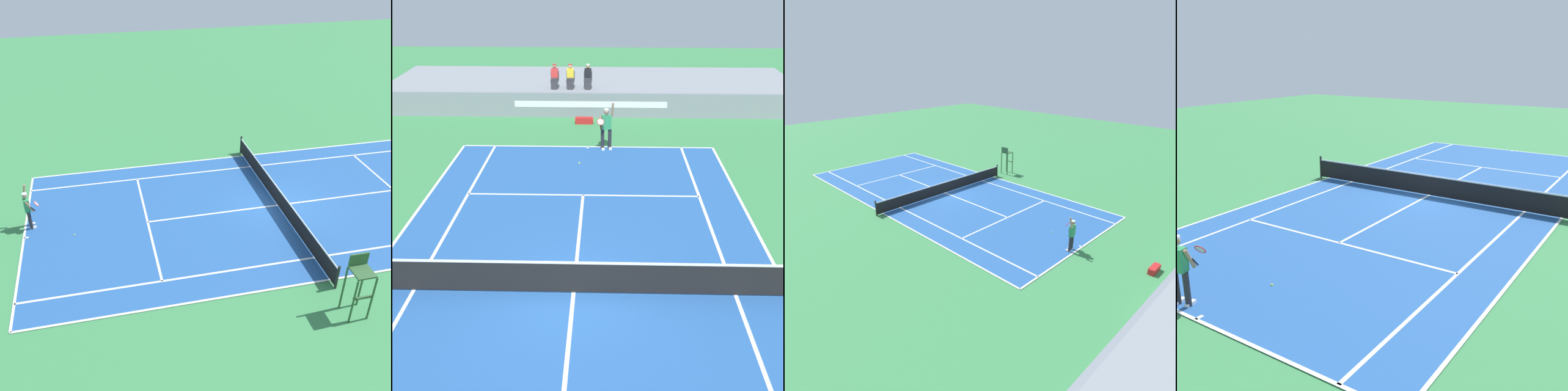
% 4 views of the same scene
% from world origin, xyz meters
% --- Properties ---
extents(ground_plane, '(80.00, 80.00, 0.00)m').
position_xyz_m(ground_plane, '(0.00, 0.00, 0.00)').
color(ground_plane, '#387F47').
extents(court, '(11.08, 23.88, 0.03)m').
position_xyz_m(court, '(0.00, 0.00, 0.01)').
color(court, '#235193').
rests_on(court, ground).
extents(net, '(11.98, 0.10, 1.07)m').
position_xyz_m(net, '(0.00, 0.00, 0.52)').
color(net, black).
rests_on(net, ground).
extents(tennis_player, '(0.74, 0.74, 2.08)m').
position_xyz_m(tennis_player, '(0.80, 11.60, 0.99)').
color(tennis_player, '#232328').
rests_on(tennis_player, ground).
extents(tennis_ball, '(0.07, 0.07, 0.07)m').
position_xyz_m(tennis_ball, '(-0.27, 9.72, 0.03)').
color(tennis_ball, '#D1E533').
rests_on(tennis_ball, ground).
extents(umpire_chair, '(0.77, 0.77, 2.44)m').
position_xyz_m(umpire_chair, '(-7.19, 0.00, 1.56)').
color(umpire_chair, '#2D562D').
rests_on(umpire_chair, ground).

